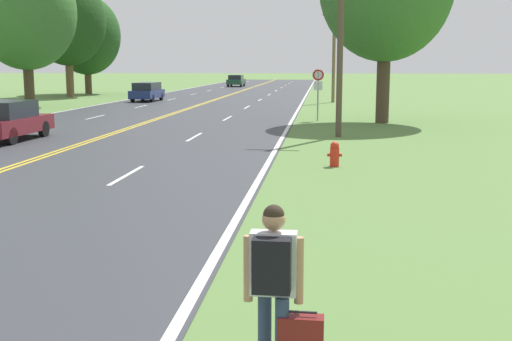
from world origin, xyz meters
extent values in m
cube|color=silver|center=(3.68, 16.50, 0.01)|extent=(0.12, 3.00, 0.00)
cube|color=silver|center=(3.68, 25.50, 0.01)|extent=(0.12, 3.00, 0.00)
cube|color=silver|center=(3.68, 34.50, 0.01)|extent=(0.12, 3.00, 0.00)
cube|color=silver|center=(3.68, 43.50, 0.01)|extent=(0.12, 3.00, 0.00)
cube|color=silver|center=(3.68, 52.50, 0.01)|extent=(0.12, 3.00, 0.00)
cube|color=silver|center=(3.68, 61.50, 0.01)|extent=(0.12, 3.00, 0.00)
cube|color=silver|center=(3.68, 70.50, 0.01)|extent=(0.12, 3.00, 0.00)
cube|color=silver|center=(3.68, 79.50, 0.01)|extent=(0.12, 3.00, 0.00)
cube|color=silver|center=(3.68, 88.50, 0.01)|extent=(0.12, 3.00, 0.00)
cube|color=silver|center=(3.68, 97.50, 0.01)|extent=(0.12, 3.00, 0.00)
cube|color=silver|center=(3.68, 106.50, 0.01)|extent=(0.12, 3.00, 0.00)
cube|color=silver|center=(-3.68, 25.50, 0.01)|extent=(0.12, 3.00, 0.00)
cube|color=silver|center=(-3.68, 34.50, 0.01)|extent=(0.12, 3.00, 0.00)
cube|color=silver|center=(-3.68, 43.50, 0.01)|extent=(0.12, 3.00, 0.00)
cube|color=silver|center=(-3.68, 52.50, 0.01)|extent=(0.12, 3.00, 0.00)
cube|color=silver|center=(-3.68, 61.50, 0.01)|extent=(0.12, 3.00, 0.00)
cube|color=silver|center=(-3.68, 70.50, 0.01)|extent=(0.12, 3.00, 0.00)
cube|color=silver|center=(-3.68, 79.50, 0.01)|extent=(0.12, 3.00, 0.00)
cube|color=silver|center=(-3.68, 88.50, 0.01)|extent=(0.12, 3.00, 0.00)
cube|color=silver|center=(-3.68, 97.50, 0.01)|extent=(0.12, 3.00, 0.00)
cube|color=silver|center=(-3.68, 106.50, 0.01)|extent=(0.12, 3.00, 0.00)
cylinder|color=navy|center=(8.30, 6.02, 0.40)|extent=(0.13, 0.13, 0.80)
cylinder|color=navy|center=(8.48, 5.86, 0.40)|extent=(0.13, 0.13, 0.80)
cube|color=silver|center=(8.39, 5.94, 1.10)|extent=(0.44, 0.19, 0.60)
sphere|color=tan|center=(8.39, 5.94, 1.51)|extent=(0.22, 0.22, 0.22)
sphere|color=#2D2319|center=(8.39, 5.94, 1.55)|extent=(0.20, 0.20, 0.20)
cylinder|color=tan|center=(8.15, 5.95, 1.04)|extent=(0.09, 0.09, 0.63)
cylinder|color=tan|center=(8.63, 5.94, 1.04)|extent=(0.09, 0.09, 0.63)
cube|color=black|center=(8.39, 5.77, 1.13)|extent=(0.35, 0.18, 0.50)
cylinder|color=black|center=(8.65, 5.86, 0.66)|extent=(0.30, 0.03, 0.02)
cylinder|color=red|center=(9.17, 18.62, 0.27)|extent=(0.27, 0.27, 0.54)
sphere|color=red|center=(9.17, 18.62, 0.60)|extent=(0.25, 0.25, 0.25)
cylinder|color=red|center=(9.35, 18.62, 0.33)|extent=(0.08, 0.09, 0.09)
cylinder|color=red|center=(9.00, 18.62, 0.33)|extent=(0.08, 0.09, 0.09)
cylinder|color=gray|center=(8.54, 33.62, 1.30)|extent=(0.07, 0.07, 2.60)
cylinder|color=white|center=(8.54, 33.60, 2.35)|extent=(0.60, 0.02, 0.60)
torus|color=red|center=(8.54, 33.59, 2.35)|extent=(0.55, 0.07, 0.55)
cube|color=white|center=(8.54, 33.60, 1.80)|extent=(0.44, 0.02, 0.44)
cylinder|color=brown|center=(9.45, 26.29, 4.22)|extent=(0.24, 0.24, 8.44)
cylinder|color=brown|center=(9.56, 49.83, 3.57)|extent=(0.24, 0.24, 7.14)
cube|color=brown|center=(9.56, 49.83, 6.54)|extent=(1.80, 0.12, 0.10)
cylinder|color=#473828|center=(11.76, 32.81, 2.00)|extent=(0.66, 0.66, 3.99)
cylinder|color=#473828|center=(-11.21, 42.55, 1.76)|extent=(0.68, 0.68, 3.51)
ellipsoid|color=#386B2D|center=(-11.21, 42.55, 6.40)|extent=(6.80, 6.80, 7.82)
cylinder|color=brown|center=(-13.68, 55.83, 1.87)|extent=(0.67, 0.67, 3.75)
ellipsoid|color=#1E4219|center=(-13.68, 55.83, 6.61)|extent=(6.74, 6.74, 7.75)
cylinder|color=brown|center=(-14.05, 61.33, 1.42)|extent=(0.65, 0.65, 2.85)
ellipsoid|color=#234C1E|center=(-14.05, 61.33, 5.63)|extent=(6.55, 6.55, 7.53)
cylinder|color=black|center=(-3.88, 24.99, 0.32)|extent=(0.21, 0.65, 0.65)
cylinder|color=black|center=(-2.38, 24.96, 0.32)|extent=(0.21, 0.65, 0.65)
cylinder|color=black|center=(-2.42, 22.31, 0.32)|extent=(0.21, 0.65, 0.65)
cube|color=maroon|center=(-3.15, 23.65, 0.59)|extent=(1.78, 4.31, 0.60)
cube|color=#1E232D|center=(-3.16, 23.48, 1.21)|extent=(1.54, 2.38, 0.64)
cylinder|color=black|center=(-5.72, 51.09, 0.31)|extent=(0.21, 0.61, 0.61)
cylinder|color=black|center=(-4.18, 51.06, 0.31)|extent=(0.21, 0.61, 0.61)
cylinder|color=black|center=(-5.76, 48.43, 0.31)|extent=(0.21, 0.61, 0.61)
cylinder|color=black|center=(-4.22, 48.41, 0.31)|extent=(0.21, 0.61, 0.61)
cube|color=navy|center=(-4.97, 49.75, 0.58)|extent=(1.80, 4.31, 0.61)
cube|color=#1E232D|center=(-4.97, 49.75, 1.18)|extent=(1.57, 3.02, 0.59)
cylinder|color=black|center=(-3.24, 84.44, 0.36)|extent=(0.21, 0.72, 0.71)
cylinder|color=black|center=(-1.56, 84.42, 0.36)|extent=(0.21, 0.72, 0.71)
cylinder|color=black|center=(-3.27, 81.66, 0.36)|extent=(0.21, 0.72, 0.71)
cylinder|color=black|center=(-1.60, 81.63, 0.36)|extent=(0.21, 0.72, 0.71)
cube|color=#1E472D|center=(-2.42, 83.04, 0.63)|extent=(1.94, 4.52, 0.62)
cube|color=#1E232D|center=(-2.42, 82.86, 1.22)|extent=(1.69, 2.50, 0.55)
camera|label=1|loc=(8.82, 0.24, 2.92)|focal=45.00mm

